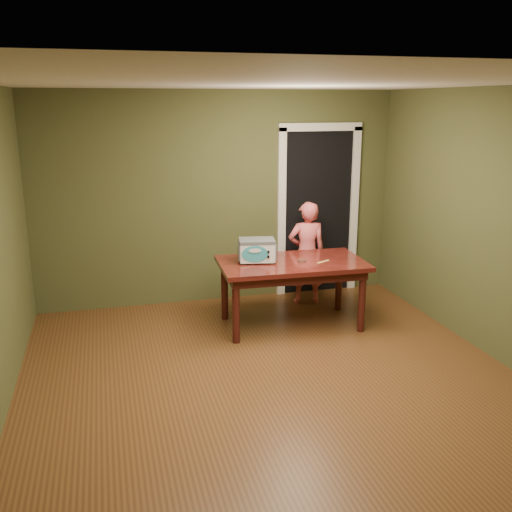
# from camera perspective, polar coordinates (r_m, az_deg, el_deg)

# --- Properties ---
(floor) EXTENTS (5.00, 5.00, 0.00)m
(floor) POSITION_cam_1_polar(r_m,az_deg,el_deg) (5.18, 2.19, -13.11)
(floor) COLOR brown
(floor) RESTS_ON ground
(room_shell) EXTENTS (4.52, 5.02, 2.61)m
(room_shell) POSITION_cam_1_polar(r_m,az_deg,el_deg) (4.62, 2.40, 5.88)
(room_shell) COLOR #424927
(room_shell) RESTS_ON ground
(doorway) EXTENTS (1.10, 0.66, 2.25)m
(doorway) POSITION_cam_1_polar(r_m,az_deg,el_deg) (7.74, 5.40, 4.71)
(doorway) COLOR black
(doorway) RESTS_ON ground
(dining_table) EXTENTS (1.63, 0.96, 0.75)m
(dining_table) POSITION_cam_1_polar(r_m,az_deg,el_deg) (6.33, 3.60, -1.40)
(dining_table) COLOR #380F0C
(dining_table) RESTS_ON floor
(toy_oven) EXTENTS (0.45, 0.34, 0.25)m
(toy_oven) POSITION_cam_1_polar(r_m,az_deg,el_deg) (6.24, 0.09, 0.65)
(toy_oven) COLOR #4C4F54
(toy_oven) RESTS_ON dining_table
(baking_pan) EXTENTS (0.10, 0.10, 0.02)m
(baking_pan) POSITION_cam_1_polar(r_m,az_deg,el_deg) (6.31, 4.60, -0.42)
(baking_pan) COLOR silver
(baking_pan) RESTS_ON dining_table
(spatula) EXTENTS (0.17, 0.11, 0.01)m
(spatula) POSITION_cam_1_polar(r_m,az_deg,el_deg) (6.31, 6.74, -0.56)
(spatula) COLOR #D4BA5C
(spatula) RESTS_ON dining_table
(child) EXTENTS (0.50, 0.36, 1.29)m
(child) POSITION_cam_1_polar(r_m,az_deg,el_deg) (7.09, 5.09, 0.31)
(child) COLOR #E05C60
(child) RESTS_ON floor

